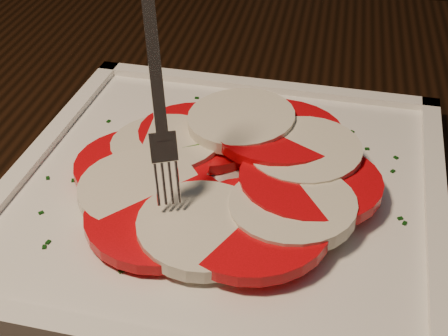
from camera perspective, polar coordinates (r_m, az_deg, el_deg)
table at (r=0.56m, az=5.76°, el=-8.43°), size 1.22×0.83×0.75m
chair at (r=1.20m, az=11.38°, el=10.13°), size 0.44×0.44×0.93m
plate at (r=0.46m, az=0.00°, el=-2.27°), size 0.32×0.32×0.01m
caprese_salad at (r=0.45m, az=-0.00°, el=-0.41°), size 0.26×0.24×0.03m
fork at (r=0.39m, az=-6.31°, el=8.08°), size 0.05×0.06×0.14m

